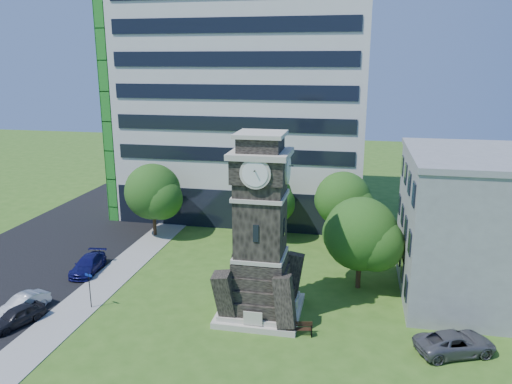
% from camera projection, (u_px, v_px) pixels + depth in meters
% --- Properties ---
extents(ground, '(160.00, 160.00, 0.00)m').
position_uv_depth(ground, '(209.00, 323.00, 32.31)').
color(ground, '#35601B').
rests_on(ground, ground).
extents(sidewalk, '(3.00, 70.00, 0.06)m').
position_uv_depth(sidewalk, '(111.00, 278.00, 38.88)').
color(sidewalk, gray).
rests_on(sidewalk, ground).
extents(street, '(14.00, 80.00, 0.02)m').
position_uv_depth(street, '(14.00, 270.00, 40.53)').
color(street, black).
rests_on(street, ground).
extents(clock_tower, '(5.40, 5.40, 12.22)m').
position_uv_depth(clock_tower, '(260.00, 239.00, 32.27)').
color(clock_tower, '#BEB6A6').
rests_on(clock_tower, ground).
extents(office_tall, '(26.20, 15.11, 28.60)m').
position_uv_depth(office_tall, '(247.00, 82.00, 53.77)').
color(office_tall, silver).
rests_on(office_tall, ground).
extents(car_street_south, '(2.63, 3.88, 1.23)m').
position_uv_depth(car_street_south, '(17.00, 316.00, 31.94)').
color(car_street_south, black).
rests_on(car_street_south, ground).
extents(car_street_mid, '(2.26, 3.94, 1.23)m').
position_uv_depth(car_street_mid, '(22.00, 305.00, 33.45)').
color(car_street_mid, '#A1A5A9').
rests_on(car_street_mid, ground).
extents(car_street_north, '(2.26, 4.55, 1.27)m').
position_uv_depth(car_street_north, '(88.00, 265.00, 39.97)').
color(car_street_north, '#11124E').
rests_on(car_street_north, ground).
extents(car_east_lot, '(5.11, 3.73, 1.29)m').
position_uv_depth(car_east_lot, '(455.00, 343.00, 28.85)').
color(car_east_lot, '#54555A').
rests_on(car_east_lot, ground).
extents(park_bench, '(1.60, 0.43, 0.83)m').
position_uv_depth(park_bench, '(299.00, 328.00, 30.87)').
color(park_bench, black).
rests_on(park_bench, ground).
extents(street_sign, '(0.62, 0.06, 2.59)m').
position_uv_depth(street_sign, '(90.00, 286.00, 33.87)').
color(street_sign, black).
rests_on(street_sign, ground).
extents(tree_nw, '(5.86, 5.33, 7.07)m').
position_uv_depth(tree_nw, '(154.00, 193.00, 47.42)').
color(tree_nw, '#332114').
rests_on(tree_nw, ground).
extents(tree_nc, '(5.48, 4.98, 6.68)m').
position_uv_depth(tree_nc, '(266.00, 198.00, 46.59)').
color(tree_nc, '#332114').
rests_on(tree_nc, ground).
extents(tree_ne, '(5.41, 4.92, 7.05)m').
position_uv_depth(tree_ne, '(344.00, 201.00, 44.16)').
color(tree_ne, '#332114').
rests_on(tree_ne, ground).
extents(tree_east, '(5.94, 5.40, 6.96)m').
position_uv_depth(tree_east, '(362.00, 236.00, 36.34)').
color(tree_east, '#332114').
rests_on(tree_east, ground).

